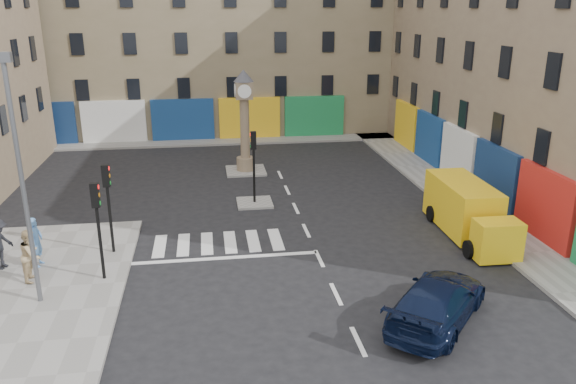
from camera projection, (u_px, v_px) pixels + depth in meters
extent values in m
plane|color=black|center=(324.00, 269.00, 21.83)|extent=(120.00, 120.00, 0.00)
cube|color=gray|center=(9.00, 316.00, 18.40)|extent=(7.00, 16.00, 0.15)
cube|color=gray|center=(436.00, 182.00, 32.40)|extent=(2.60, 30.00, 0.15)
cube|color=gray|center=(211.00, 142.00, 42.09)|extent=(32.00, 2.40, 0.15)
cube|color=gray|center=(255.00, 203.00, 29.04)|extent=(1.80, 1.80, 0.12)
cube|color=gray|center=(246.00, 171.00, 34.68)|extent=(2.40, 2.40, 0.12)
cube|color=#877458|center=(557.00, 39.00, 30.78)|extent=(10.00, 30.00, 16.00)
cube|color=#867659|center=(205.00, 22.00, 44.88)|extent=(32.00, 10.00, 17.00)
cylinder|color=black|center=(100.00, 243.00, 20.38)|extent=(0.12, 0.12, 2.80)
cube|color=black|center=(95.00, 195.00, 19.79)|extent=(0.28, 0.22, 0.90)
cylinder|color=black|center=(110.00, 220.00, 22.63)|extent=(0.12, 0.12, 2.80)
cube|color=black|center=(106.00, 176.00, 22.05)|extent=(0.28, 0.22, 0.90)
cylinder|color=black|center=(254.00, 176.00, 28.58)|extent=(0.12, 0.12, 2.80)
cube|color=black|center=(253.00, 140.00, 28.00)|extent=(0.28, 0.22, 0.90)
cylinder|color=#595B60|center=(23.00, 190.00, 17.98)|extent=(0.16, 0.16, 8.00)
cube|color=#595B60|center=(3.00, 57.00, 16.67)|extent=(0.50, 0.25, 0.30)
cylinder|color=#877458|center=(246.00, 164.00, 34.53)|extent=(1.10, 1.10, 0.80)
cylinder|color=#877458|center=(245.00, 128.00, 33.84)|extent=(0.56, 0.56, 3.60)
cube|color=#877458|center=(244.00, 90.00, 33.11)|extent=(1.00, 1.00, 1.00)
cylinder|color=white|center=(244.00, 91.00, 32.62)|extent=(0.80, 0.06, 0.80)
cone|color=#333338|center=(243.00, 76.00, 32.84)|extent=(1.20, 1.20, 0.70)
imported|color=black|center=(437.00, 301.00, 18.00)|extent=(4.96, 5.25, 1.49)
cube|color=yellow|center=(462.00, 205.00, 25.42)|extent=(1.98, 4.57, 2.17)
cube|color=yellow|center=(497.00, 240.00, 22.31)|extent=(1.82, 1.17, 1.60)
cube|color=black|center=(498.00, 232.00, 22.15)|extent=(1.62, 0.88, 0.66)
cylinder|color=black|center=(469.00, 249.00, 22.72)|extent=(0.25, 0.76, 0.75)
cylinder|color=black|center=(513.00, 247.00, 22.94)|extent=(0.25, 0.76, 0.75)
cylinder|color=black|center=(431.00, 214.00, 26.62)|extent=(0.25, 0.76, 0.75)
cylinder|color=black|center=(469.00, 212.00, 26.85)|extent=(0.25, 0.76, 0.75)
imported|color=#5282BC|center=(36.00, 242.00, 21.55)|extent=(0.57, 0.78, 1.98)
imported|color=tan|center=(31.00, 255.00, 20.43)|extent=(0.78, 0.98, 1.96)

